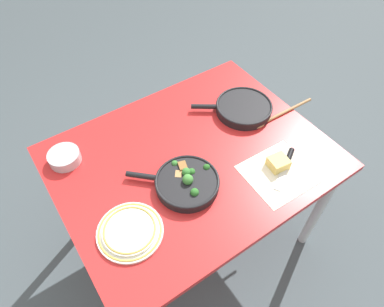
{
  "coord_description": "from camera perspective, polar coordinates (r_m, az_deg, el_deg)",
  "views": [
    {
      "loc": [
        0.54,
        0.8,
        1.94
      ],
      "look_at": [
        0.0,
        0.0,
        0.78
      ],
      "focal_mm": 32.0,
      "sensor_mm": 36.0,
      "label": 1
    }
  ],
  "objects": [
    {
      "name": "prep_bowl_steel",
      "position": [
        1.59,
        -20.49,
        -0.6
      ],
      "size": [
        0.14,
        0.14,
        0.05
      ],
      "color": "#B7B7BC",
      "rests_on": "dining_table_red"
    },
    {
      "name": "skillet_broccoli",
      "position": [
        1.41,
        -0.93,
        -4.76
      ],
      "size": [
        0.33,
        0.32,
        0.07
      ],
      "rotation": [
        0.0,
        0.0,
        5.51
      ],
      "color": "black",
      "rests_on": "dining_table_red"
    },
    {
      "name": "wooden_spoon",
      "position": [
        1.74,
        13.89,
        6.06
      ],
      "size": [
        0.38,
        0.04,
        0.02
      ],
      "rotation": [
        0.0,
        0.0,
        6.26
      ],
      "color": "#A87A4C",
      "rests_on": "dining_table_red"
    },
    {
      "name": "grater_knife",
      "position": [
        1.55,
        15.53,
        -1.5
      ],
      "size": [
        0.22,
        0.14,
        0.02
      ],
      "rotation": [
        0.0,
        0.0,
        0.53
      ],
      "color": "silver",
      "rests_on": "dining_table_red"
    },
    {
      "name": "skillet_eggs",
      "position": [
        1.73,
        8.54,
        7.54
      ],
      "size": [
        0.36,
        0.3,
        0.05
      ],
      "rotation": [
        0.0,
        0.0,
        5.66
      ],
      "color": "black",
      "rests_on": "dining_table_red"
    },
    {
      "name": "ground_plane",
      "position": [
        2.17,
        -0.0,
        -13.25
      ],
      "size": [
        14.0,
        14.0,
        0.0
      ],
      "primitive_type": "plane",
      "color": "#424C51"
    },
    {
      "name": "parchment_sheet",
      "position": [
        1.52,
        14.28,
        -3.16
      ],
      "size": [
        0.29,
        0.27,
        0.0
      ],
      "color": "silver",
      "rests_on": "dining_table_red"
    },
    {
      "name": "dinner_plate_stack",
      "position": [
        1.33,
        -10.31,
        -12.57
      ],
      "size": [
        0.25,
        0.25,
        0.03
      ],
      "color": "silver",
      "rests_on": "dining_table_red"
    },
    {
      "name": "cheese_block",
      "position": [
        1.52,
        14.18,
        -1.54
      ],
      "size": [
        0.09,
        0.08,
        0.05
      ],
      "color": "#E0C15B",
      "rests_on": "dining_table_red"
    },
    {
      "name": "dining_table_red",
      "position": [
        1.59,
        -0.0,
        -2.36
      ],
      "size": [
        1.19,
        0.94,
        0.76
      ],
      "color": "red",
      "rests_on": "ground_plane"
    }
  ]
}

